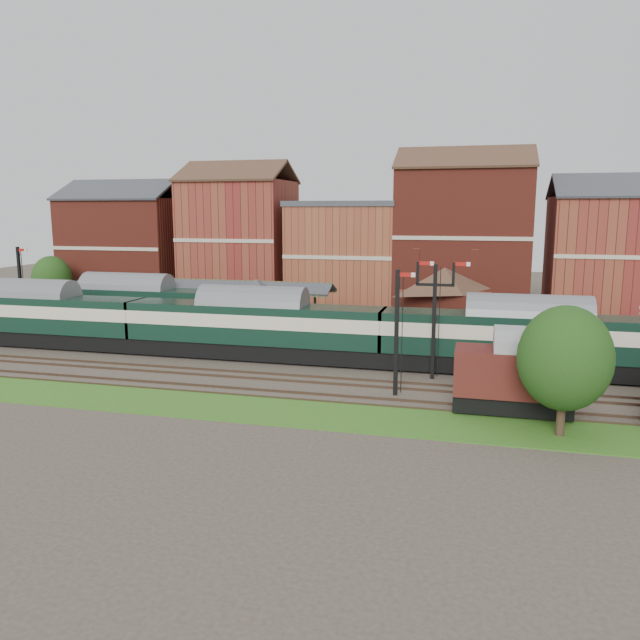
% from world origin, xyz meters
% --- Properties ---
extents(ground, '(160.00, 160.00, 0.00)m').
position_xyz_m(ground, '(0.00, 0.00, 0.00)').
color(ground, '#473D33').
rests_on(ground, ground).
extents(grass_back, '(90.00, 4.50, 0.06)m').
position_xyz_m(grass_back, '(0.00, 16.00, 0.03)').
color(grass_back, '#2D6619').
rests_on(grass_back, ground).
extents(grass_front, '(90.00, 5.00, 0.06)m').
position_xyz_m(grass_front, '(0.00, -12.00, 0.03)').
color(grass_front, '#2D6619').
rests_on(grass_front, ground).
extents(fence, '(90.00, 0.12, 1.50)m').
position_xyz_m(fence, '(0.00, 18.00, 0.75)').
color(fence, '#193823').
rests_on(fence, ground).
extents(platform, '(55.00, 3.40, 1.00)m').
position_xyz_m(platform, '(-5.00, 9.75, 0.50)').
color(platform, '#2D2D2D').
rests_on(platform, ground).
extents(signal_box, '(5.40, 5.40, 6.00)m').
position_xyz_m(signal_box, '(-3.00, 3.25, 3.19)').
color(signal_box, '#5B6749').
rests_on(signal_box, ground).
extents(brick_hut, '(3.20, 2.64, 2.94)m').
position_xyz_m(brick_hut, '(5.00, 3.25, 1.20)').
color(brick_hut, maroon).
rests_on(brick_hut, ground).
extents(station_building, '(8.10, 8.10, 5.90)m').
position_xyz_m(station_building, '(12.00, 9.75, 3.96)').
color(station_building, maroon).
rests_on(station_building, platform).
extents(canopy, '(26.00, 3.89, 4.08)m').
position_xyz_m(canopy, '(-11.00, 9.75, 4.58)').
color(canopy, '#41482D').
rests_on(canopy, platform).
extents(semaphore_bracket, '(3.60, 0.25, 8.18)m').
position_xyz_m(semaphore_bracket, '(12.04, -2.50, 4.63)').
color(semaphore_bracket, black).
rests_on(semaphore_bracket, ground).
extents(semaphore_platform_end, '(1.23, 0.25, 8.00)m').
position_xyz_m(semaphore_platform_end, '(-29.98, 8.00, 4.16)').
color(semaphore_platform_end, black).
rests_on(semaphore_platform_end, ground).
extents(semaphore_siding, '(1.23, 0.25, 8.00)m').
position_xyz_m(semaphore_siding, '(10.02, -7.00, 4.16)').
color(semaphore_siding, black).
rests_on(semaphore_siding, ground).
extents(town_backdrop, '(69.00, 10.00, 16.00)m').
position_xyz_m(town_backdrop, '(-0.18, 25.00, 7.00)').
color(town_backdrop, maroon).
rests_on(town_backdrop, ground).
extents(dmu_train, '(61.33, 3.22, 4.71)m').
position_xyz_m(dmu_train, '(-2.11, 0.00, 2.73)').
color(dmu_train, black).
rests_on(dmu_train, ground).
extents(platform_railcar, '(20.53, 3.23, 4.73)m').
position_xyz_m(platform_railcar, '(-17.00, 6.50, 2.74)').
color(platform_railcar, black).
rests_on(platform_railcar, ground).
extents(goods_van_a, '(6.56, 2.84, 3.98)m').
position_xyz_m(goods_van_a, '(16.97, -9.00, 2.25)').
color(goods_van_a, black).
rests_on(goods_van_a, ground).
extents(tree_far, '(4.72, 4.72, 6.89)m').
position_xyz_m(tree_far, '(19.26, -12.27, 4.16)').
color(tree_far, '#382619').
rests_on(tree_far, ground).
extents(tree_back, '(4.41, 4.41, 6.45)m').
position_xyz_m(tree_back, '(-32.82, 16.51, 3.90)').
color(tree_back, '#382619').
rests_on(tree_back, ground).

